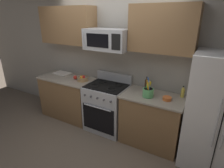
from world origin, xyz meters
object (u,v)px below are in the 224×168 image
refrigerator (221,114)px  prep_bowl (167,98)px  microwave (107,40)px  bottle_oil (183,92)px  fruit_basket (83,78)px  apple_loose (75,77)px  range_oven (107,107)px  cutting_board (62,73)px  utensil_crock (148,92)px  bottle_soy (146,84)px

refrigerator → prep_bowl: size_ratio=12.09×
microwave → bottle_oil: 1.54m
refrigerator → prep_bowl: refrigerator is taller
fruit_basket → apple_loose: fruit_basket is taller
microwave → fruit_basket: size_ratio=3.21×
microwave → refrigerator: bearing=-1.4°
range_oven → fruit_basket: bearing=178.2°
apple_loose → cutting_board: (-0.52, 0.16, -0.03)m
fruit_basket → utensil_crock: bearing=-3.5°
range_oven → microwave: bearing=90.0°
cutting_board → bottle_soy: size_ratio=1.58×
bottle_oil → prep_bowl: size_ratio=1.35×
cutting_board → bottle_oil: size_ratio=2.08×
bottle_oil → bottle_soy: bearing=-178.6°
utensil_crock → apple_loose: bearing=177.2°
refrigerator → apple_loose: size_ratio=20.91×
microwave → utensil_crock: 1.14m
refrigerator → cutting_board: size_ratio=4.30×
fruit_basket → apple_loose: 0.19m
fruit_basket → bottle_oil: size_ratio=1.27×
bottle_soy → bottle_oil: bearing=1.4°
range_oven → cutting_board: range_oven is taller
bottle_oil → utensil_crock: bearing=-152.0°
microwave → cutting_board: 1.55m
microwave → bottle_oil: bearing=7.2°
cutting_board → prep_bowl: (2.43, -0.21, 0.02)m
range_oven → prep_bowl: bearing=-2.2°
microwave → cutting_board: bearing=173.8°
apple_loose → bottle_soy: 1.49m
range_oven → cutting_board: (-1.29, 0.17, 0.44)m
cutting_board → range_oven: bearing=-7.4°
fruit_basket → refrigerator: bearing=-0.8°
refrigerator → fruit_basket: bearing=179.2°
apple_loose → cutting_board: apple_loose is taller
cutting_board → bottle_oil: bottle_oil is taller
refrigerator → prep_bowl: bearing=-178.0°
apple_loose → bottle_oil: bottle_oil is taller
prep_bowl → bottle_soy: bearing=152.4°
range_oven → bottle_soy: size_ratio=4.33×
refrigerator → bottle_soy: 1.20m
microwave → bottle_oil: size_ratio=4.08×
fruit_basket → apple_loose: size_ratio=2.97×
prep_bowl → utensil_crock: bearing=-175.5°
apple_loose → bottle_oil: (2.09, 0.18, 0.05)m
microwave → apple_loose: microwave is taller
apple_loose → bottle_oil: 2.10m
refrigerator → utensil_crock: 1.06m
refrigerator → bottle_soy: refrigerator is taller
cutting_board → apple_loose: bearing=-16.9°
microwave → bottle_oil: (1.32, 0.17, -0.77)m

